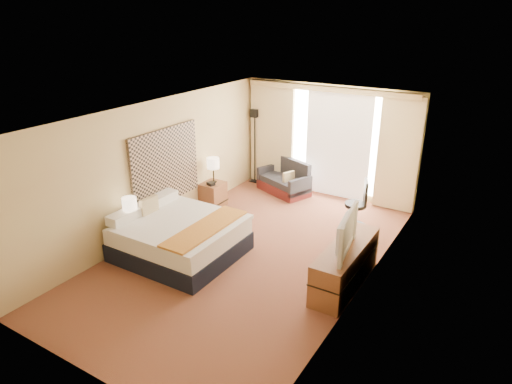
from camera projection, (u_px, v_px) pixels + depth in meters
The scene contains 21 objects.
floor at pixel (249, 254), 8.31m from camera, with size 4.20×7.00×0.02m, color #59191B.
ceiling at pixel (248, 113), 7.34m from camera, with size 4.20×7.00×0.02m, color white.
wall_back at pixel (329, 141), 10.59m from camera, with size 4.20×0.02×2.60m, color #D7C483.
wall_front at pixel (80, 287), 5.05m from camera, with size 4.20×0.02×2.60m, color #D7C483.
wall_left at pixel (157, 167), 8.84m from camera, with size 0.02×7.00×2.60m, color #D7C483.
wall_right at pixel (367, 215), 6.81m from camera, with size 0.02×7.00×2.60m, color #D7C483.
headboard at pixel (166, 166), 8.98m from camera, with size 0.06×1.85×1.50m, color black.
nightstand_left at pixel (131, 239), 8.28m from camera, with size 0.45×0.52×0.55m, color brown.
nightstand_right at pixel (213, 194), 10.26m from camera, with size 0.45×0.52×0.55m, color brown.
media_dresser at pixel (345, 265), 7.30m from camera, with size 0.50×1.80×0.70m, color brown.
window at pixel (338, 142), 10.44m from camera, with size 2.30×0.02×2.30m, color white.
curtains at pixel (327, 138), 10.47m from camera, with size 4.12×0.19×2.56m.
bed at pixel (180, 237), 8.17m from camera, with size 2.00×1.83×0.97m.
loveseat at pixel (285, 182), 11.04m from camera, with size 1.44×1.10×0.80m.
floor_lamp at pixel (255, 131), 11.34m from camera, with size 0.24×0.24×1.88m.
desk_chair at pixel (358, 206), 9.20m from camera, with size 0.51×0.50×1.01m.
lamp_left at pixel (130, 204), 8.01m from camera, with size 0.26×0.26×0.54m.
lamp_right at pixel (213, 164), 10.02m from camera, with size 0.27×0.27×0.58m.
tissue_box at pixel (135, 224), 8.12m from camera, with size 0.12×0.12×0.11m, color #95CBE6.
telephone at pixel (211, 184), 10.03m from camera, with size 0.16×0.13×0.06m, color black.
television at pixel (341, 232), 6.91m from camera, with size 1.11×0.15×0.64m, color black.
Camera 1 is at (3.90, -6.15, 4.16)m, focal length 32.00 mm.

